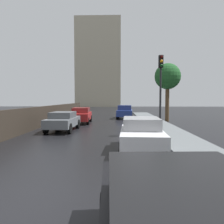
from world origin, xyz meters
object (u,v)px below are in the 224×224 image
car_blue_mid_road (125,112)px  traffic_light (161,80)px  car_red_far_lane (81,115)px  street_tree_near (168,77)px  car_white_behind_camera (141,134)px  car_grey_far_ahead (63,121)px

car_blue_mid_road → traffic_light: bearing=-77.2°
car_red_far_lane → street_tree_near: size_ratio=0.72×
car_blue_mid_road → car_white_behind_camera: bearing=-85.2°
car_blue_mid_road → traffic_light: 11.99m
car_white_behind_camera → traffic_light: bearing=71.5°
car_red_far_lane → street_tree_near: street_tree_near is taller
car_blue_mid_road → street_tree_near: 6.27m
car_white_behind_camera → street_tree_near: street_tree_near is taller
car_grey_far_ahead → car_blue_mid_road: bearing=-113.6°
car_blue_mid_road → car_grey_far_ahead: 10.90m
car_red_far_lane → street_tree_near: (8.26, 1.85, 3.61)m
car_blue_mid_road → car_white_behind_camera: car_blue_mid_road is taller
street_tree_near → car_red_far_lane: bearing=-167.4°
car_red_far_lane → car_white_behind_camera: bearing=110.1°
car_grey_far_ahead → traffic_light: 7.11m
car_blue_mid_road → car_grey_far_ahead: (-4.53, -9.92, -0.04)m
car_white_behind_camera → street_tree_near: (3.81, 12.55, 3.62)m
car_red_far_lane → street_tree_near: bearing=-169.9°
car_grey_far_ahead → street_tree_near: bearing=-140.6°
car_white_behind_camera → street_tree_near: bearing=75.5°
car_grey_far_ahead → car_red_far_lane: bearing=-93.5°
traffic_light → street_tree_near: bearing=75.1°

